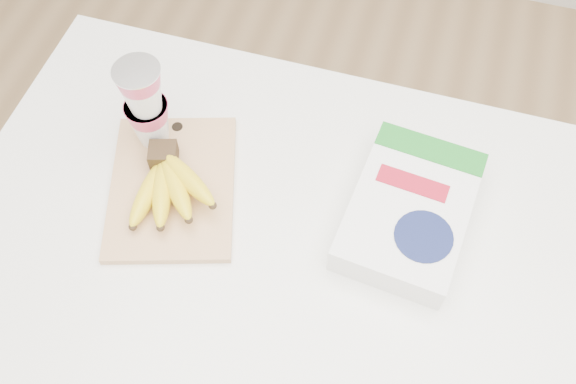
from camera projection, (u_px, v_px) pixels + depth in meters
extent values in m
cube|color=white|center=(320.00, 375.00, 1.46)|extent=(1.34, 0.90, 1.01)
cube|color=tan|center=(172.00, 187.00, 1.12)|extent=(0.29, 0.34, 0.01)
cube|color=#382816|center=(163.00, 155.00, 1.12)|extent=(0.06, 0.06, 0.03)
ellipsoid|color=yellow|center=(148.00, 192.00, 1.09)|extent=(0.04, 0.15, 0.04)
sphere|color=#382816|center=(133.00, 227.00, 1.05)|extent=(0.01, 0.01, 0.01)
ellipsoid|color=yellow|center=(162.00, 191.00, 1.08)|extent=(0.08, 0.15, 0.04)
sphere|color=#382816|center=(160.00, 227.00, 1.04)|extent=(0.01, 0.01, 0.01)
ellipsoid|color=yellow|center=(176.00, 187.00, 1.08)|extent=(0.12, 0.14, 0.04)
sphere|color=#382816|center=(189.00, 220.00, 1.04)|extent=(0.01, 0.01, 0.01)
ellipsoid|color=yellow|center=(188.00, 179.00, 1.08)|extent=(0.14, 0.11, 0.04)
sphere|color=#382816|center=(213.00, 205.00, 1.05)|extent=(0.01, 0.01, 0.01)
cylinder|color=silver|center=(136.00, 71.00, 1.01)|extent=(0.08, 0.08, 0.00)
cube|color=white|center=(409.00, 211.00, 1.07)|extent=(0.22, 0.30, 0.06)
cube|color=#1B7922|center=(431.00, 149.00, 1.10)|extent=(0.19, 0.07, 0.00)
cylinder|color=#131B47|center=(424.00, 236.00, 1.01)|extent=(0.10, 0.10, 0.00)
cube|color=#AB1326|center=(413.00, 183.00, 1.06)|extent=(0.12, 0.05, 0.00)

